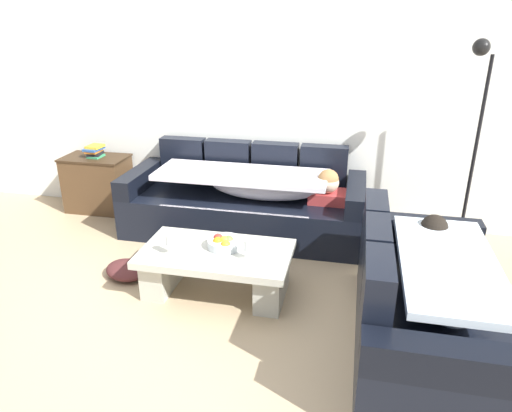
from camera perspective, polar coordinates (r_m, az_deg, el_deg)
ground_plane at (r=3.67m, az=-9.49°, el=-13.48°), size 14.00×14.00×0.00m
back_wall at (r=5.09m, az=-1.46°, el=13.48°), size 9.00×0.10×2.70m
couch_along_wall at (r=4.83m, az=-1.01°, el=0.43°), size 2.43×0.92×0.88m
couch_near_window at (r=3.39m, az=20.00°, el=-11.15°), size 0.92×1.78×0.88m
coffee_table at (r=3.83m, az=-4.82°, el=-7.28°), size 1.20×0.68×0.38m
fruit_bowl at (r=3.79m, az=-3.89°, el=-4.48°), size 0.28×0.28×0.10m
wine_glass_near_left at (r=3.70m, az=-10.41°, el=-4.22°), size 0.07×0.07×0.17m
wine_glass_near_right at (r=3.57m, az=-0.94°, el=-4.90°), size 0.07×0.07×0.17m
open_magazine at (r=3.69m, az=0.83°, el=-5.89°), size 0.32×0.26×0.01m
side_cabinet at (r=5.71m, az=-18.67°, el=2.61°), size 0.72×0.44×0.64m
book_stack_on_cabinet at (r=5.59m, az=-19.04°, el=6.37°), size 0.18×0.23×0.13m
floor_lamp at (r=4.60m, az=24.84°, el=7.55°), size 0.33×0.31×1.95m
crumpled_garment at (r=4.28m, az=-15.49°, el=-7.50°), size 0.51×0.47×0.12m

